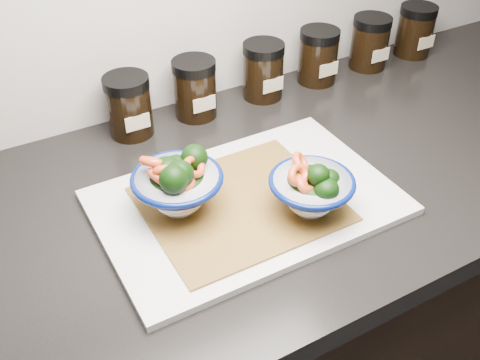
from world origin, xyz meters
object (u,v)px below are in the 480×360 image
bowl_right (312,190)px  spice_jar_e (370,42)px  bowl_left (178,184)px  spice_jar_d (318,56)px  spice_jar_b (195,88)px  spice_jar_f (415,30)px  spice_jar_c (263,71)px  cutting_board (247,202)px  spice_jar_a (129,106)px

bowl_right → spice_jar_e: size_ratio=1.12×
bowl_left → spice_jar_d: 0.50m
spice_jar_b → spice_jar_f: (0.55, 0.00, 0.00)m
spice_jar_c → spice_jar_d: bearing=0.0°
spice_jar_e → spice_jar_f: bearing=0.0°
cutting_board → spice_jar_f: spice_jar_f is taller
spice_jar_a → spice_jar_b: 0.13m
spice_jar_b → spice_jar_c: (0.15, 0.00, 0.00)m
cutting_board → spice_jar_d: spice_jar_d is taller
spice_jar_f → bowl_left: bearing=-160.0°
cutting_board → bowl_right: bearing=-47.4°
spice_jar_b → bowl_left: bearing=-120.5°
spice_jar_e → spice_jar_f: size_ratio=1.00×
bowl_left → spice_jar_e: bearing=24.1°
bowl_left → spice_jar_b: size_ratio=1.20×
spice_jar_f → spice_jar_c: bearing=180.0°
bowl_right → spice_jar_b: size_ratio=1.12×
spice_jar_d → cutting_board: bearing=-139.7°
bowl_right → spice_jar_c: (0.13, 0.35, 0.00)m
spice_jar_a → spice_jar_c: bearing=0.0°
bowl_left → spice_jar_d: (0.43, 0.26, -0.01)m
spice_jar_c → bowl_left: bearing=-139.6°
spice_jar_e → bowl_left: bearing=-155.9°
spice_jar_a → spice_jar_b: same height
bowl_right → spice_jar_a: 0.38m
spice_jar_a → spice_jar_e: bearing=0.0°
spice_jar_c → spice_jar_a: bearing=180.0°
spice_jar_e → spice_jar_a: bearing=180.0°
cutting_board → spice_jar_d: size_ratio=3.98×
bowl_right → spice_jar_f: bearing=33.6°
cutting_board → bowl_left: (-0.10, 0.03, 0.06)m
spice_jar_a → spice_jar_f: 0.68m
spice_jar_b → spice_jar_c: size_ratio=1.00×
cutting_board → spice_jar_f: 0.67m
bowl_left → spice_jar_a: (0.02, 0.26, -0.01)m
cutting_board → bowl_right: 0.11m
spice_jar_d → spice_jar_f: same height
bowl_right → spice_jar_c: 0.38m
bowl_left → spice_jar_b: (0.15, 0.26, -0.01)m
spice_jar_e → spice_jar_c: bearing=180.0°
bowl_right → spice_jar_d: 0.44m
spice_jar_d → spice_jar_f: 0.27m
bowl_left → spice_jar_b: bowl_left is taller
spice_jar_c → spice_jar_d: size_ratio=1.00×
cutting_board → spice_jar_e: (0.47, 0.28, 0.05)m
spice_jar_a → spice_jar_d: same height
spice_jar_b → spice_jar_a: bearing=180.0°
spice_jar_d → spice_jar_f: size_ratio=1.00×
spice_jar_c → spice_jar_f: 0.40m
cutting_board → spice_jar_b: 0.29m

